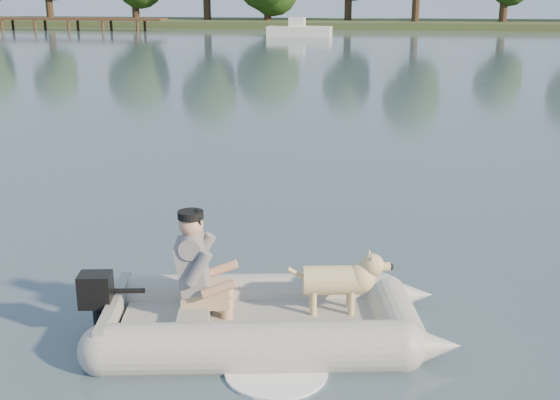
% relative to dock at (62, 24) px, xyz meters
% --- Properties ---
extents(water, '(160.00, 160.00, 0.00)m').
position_rel_dock_xyz_m(water, '(26.00, -52.00, -0.52)').
color(water, slate).
rests_on(water, ground).
extents(shore_bank, '(160.00, 12.00, 0.70)m').
position_rel_dock_xyz_m(shore_bank, '(26.00, 10.00, -0.27)').
color(shore_bank, '#47512D').
rests_on(shore_bank, water).
extents(dock, '(18.00, 2.00, 1.04)m').
position_rel_dock_xyz_m(dock, '(0.00, 0.00, 0.00)').
color(dock, '#4C331E').
rests_on(dock, water).
extents(dinghy, '(5.00, 3.95, 1.32)m').
position_rel_dock_xyz_m(dinghy, '(26.68, -51.70, 0.04)').
color(dinghy, gray).
rests_on(dinghy, water).
extents(man, '(0.79, 0.71, 1.03)m').
position_rel_dock_xyz_m(man, '(26.02, -51.78, 0.22)').
color(man, slate).
rests_on(man, dinghy).
extents(dog, '(0.93, 0.47, 0.59)m').
position_rel_dock_xyz_m(dog, '(27.28, -51.54, -0.03)').
color(dog, tan).
rests_on(dog, dinghy).
extents(outboard_motor, '(0.44, 0.34, 0.75)m').
position_rel_dock_xyz_m(outboard_motor, '(25.13, -51.99, -0.22)').
color(outboard_motor, black).
rests_on(outboard_motor, dinghy).
extents(motorboat, '(4.86, 2.06, 2.02)m').
position_rel_dock_xyz_m(motorboat, '(21.05, -5.64, 0.40)').
color(motorboat, white).
rests_on(motorboat, water).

